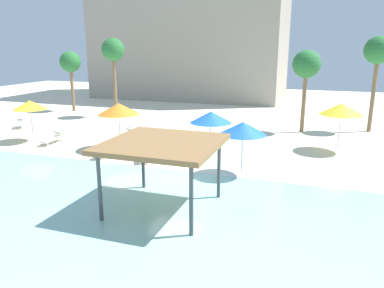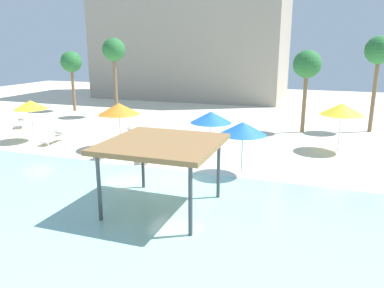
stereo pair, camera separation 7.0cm
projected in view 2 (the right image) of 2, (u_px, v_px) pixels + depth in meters
The scene contains 19 objects.
ground_plane at pixel (173, 182), 16.71m from camera, with size 80.00×80.00×0.00m, color beige.
lagoon_water at pixel (110, 237), 11.91m from camera, with size 44.00×13.50×0.04m, color #99D1C6.
shade_pavilion at pixel (162, 146), 13.39m from camera, with size 4.00×4.00×2.61m.
beach_umbrella_yellow_0 at pixel (342, 109), 21.05m from camera, with size 2.41×2.41×2.80m.
beach_umbrella_yellow_1 at pixel (30, 105), 23.37m from camera, with size 2.05×2.05×2.63m.
beach_umbrella_orange_2 at pixel (119, 109), 21.53m from camera, with size 2.37×2.37×2.74m.
beach_umbrella_blue_3 at pixel (211, 117), 19.61m from camera, with size 2.19×2.19×2.60m.
beach_umbrella_blue_5 at pixel (243, 128), 17.13m from camera, with size 2.17×2.17×2.55m.
lounge_chair_0 at pixel (106, 150), 20.67m from camera, with size 0.65×1.91×0.74m.
lounge_chair_1 at pixel (167, 137), 23.62m from camera, with size 0.62×1.90×0.74m.
lounge_chair_2 at pixel (127, 134), 24.52m from camera, with size 0.62×1.90×0.74m.
lounge_chair_3 at pixel (143, 153), 20.06m from camera, with size 1.42×1.96×0.74m.
lounge_chair_4 at pixel (21, 122), 28.21m from camera, with size 1.57×1.90×0.74m.
lounge_chair_5 at pixel (53, 137), 23.55m from camera, with size 0.72×1.93×0.74m.
palm_tree_0 at pixel (307, 66), 25.29m from camera, with size 1.90×1.90×5.68m.
palm_tree_1 at pixel (71, 63), 34.15m from camera, with size 1.90×1.90×5.48m.
palm_tree_2 at pixel (114, 52), 31.05m from camera, with size 1.90×1.90×6.58m.
palm_tree_3 at pixel (379, 53), 25.25m from camera, with size 1.90×1.90×6.60m.
hotel_block_0 at pixel (192, 24), 43.56m from camera, with size 21.53×11.24×16.86m, color #9E9384.
Camera 2 is at (6.02, -14.55, 5.90)m, focal length 34.95 mm.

